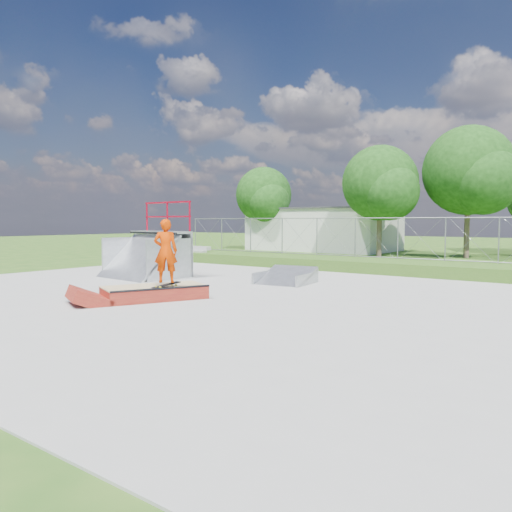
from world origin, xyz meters
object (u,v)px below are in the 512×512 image
Objects in this scene: grind_box at (154,293)px; flat_bank_ramp at (285,277)px; skater at (166,254)px; quarter_pipe at (143,240)px.

flat_bank_ramp is (0.92, 5.04, 0.06)m from grind_box.
skater reaches higher than flat_bank_ramp.
quarter_pipe is at bearing 166.85° from grind_box.
skater is (0.44, 0.02, 1.08)m from grind_box.
quarter_pipe is at bearing -169.73° from flat_bank_ramp.
grind_box is 5.12m from flat_bank_ramp.
flat_bank_ramp is at bearing 104.13° from grind_box.
skater is at bearing 27.07° from grind_box.
grind_box is 1.66× the size of flat_bank_ramp.
quarter_pipe reaches higher than flat_bank_ramp.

